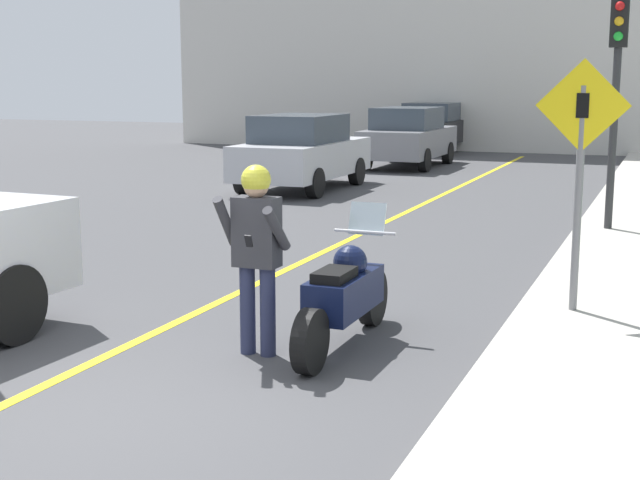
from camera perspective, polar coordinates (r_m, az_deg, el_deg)
ground_plane at (r=6.98m, az=-15.39°, el=-10.62°), size 80.00×80.00×0.00m
road_center_line at (r=12.31m, az=-0.67°, el=-1.19°), size 0.12×36.00×0.01m
building_backdrop at (r=31.50m, az=14.90°, el=14.26°), size 28.00×1.20×9.69m
motorcycle at (r=8.19m, az=1.59°, el=-3.56°), size 0.62×2.20×1.27m
person_biker at (r=7.85m, az=-4.09°, el=-0.00°), size 0.59×0.47×1.71m
crossing_sign at (r=9.14m, az=16.31°, el=4.86°), size 0.91×0.08×2.50m
traffic_light at (r=14.48m, az=18.47°, el=10.39°), size 0.26×0.30×3.54m
parked_car_silver at (r=20.02m, az=-1.16°, el=5.68°), size 1.88×4.20×1.68m
parked_car_grey at (r=25.51m, az=5.67°, el=6.60°), size 1.88×4.20×1.68m
parked_car_black at (r=30.98m, az=7.28°, el=7.20°), size 1.88×4.20×1.68m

